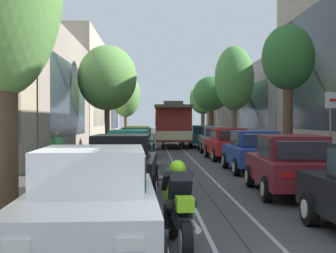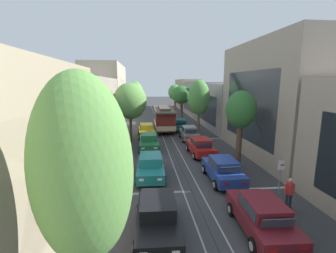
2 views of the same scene
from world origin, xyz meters
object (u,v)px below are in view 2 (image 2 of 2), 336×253
Objects in this scene: parked_car_teal_mid_left at (151,166)px; parked_car_blue_mid_right at (223,169)px; parked_car_red_fourth_right at (200,146)px; street_tree_kerb_left_second at (130,101)px; street_tree_kerb_right_second at (241,111)px; parked_car_maroon_second_right at (262,215)px; parked_car_grey_fifth_right at (189,133)px; pedestrian_on_right_pavement at (109,170)px; parked_car_teal_sixth_right at (180,125)px; street_tree_kerb_left_mid at (136,93)px; street_tree_kerb_right_fourth at (182,95)px; parked_car_yellow_fifth_left at (147,130)px; pedestrian_on_left_pavement at (289,192)px; parked_car_green_fourth_left at (149,142)px; street_tree_kerb_right_far at (175,93)px; street_sign_post at (280,180)px; parked_car_black_second_left at (158,216)px; cable_car_trolley at (164,118)px; street_tree_kerb_left_near at (83,177)px; street_tree_kerb_right_mid at (199,98)px.

parked_car_teal_mid_left is 4.93m from parked_car_blue_mid_right.
parked_car_red_fourth_right is 0.67× the size of street_tree_kerb_left_second.
parked_car_blue_mid_right is 0.67× the size of street_tree_kerb_left_second.
parked_car_maroon_second_right is at bearing -105.12° from street_tree_kerb_right_second.
parked_car_grey_fifth_right is 2.82× the size of pedestrian_on_right_pavement.
street_tree_kerb_left_mid reaches higher than parked_car_teal_sixth_right.
parked_car_blue_mid_right is 0.73× the size of street_tree_kerb_right_fourth.
parked_car_yellow_fifth_left is 2.55× the size of pedestrian_on_left_pavement.
parked_car_green_fourth_left is 1.00× the size of parked_car_blue_mid_right.
street_tree_kerb_right_second is at bearing -82.51° from parked_car_teal_sixth_right.
parked_car_green_fourth_left is at bearing 120.31° from parked_car_blue_mid_right.
parked_car_teal_mid_left is at bearing -174.04° from street_tree_kerb_right_second.
street_sign_post is (-0.57, -42.03, -2.55)m from street_tree_kerb_right_far.
street_tree_kerb_right_second is at bearing 93.56° from pedestrian_on_left_pavement.
parked_car_grey_fifth_right is 15.65m from pedestrian_on_left_pavement.
parked_car_red_fourth_right is at bearing -26.25° from parked_car_green_fourth_left.
pedestrian_on_left_pavement reaches higher than parked_car_yellow_fifth_left.
street_tree_kerb_right_far is at bearing 90.27° from pedestrian_on_left_pavement.
parked_car_black_second_left is 22.68m from parked_car_teal_sixth_right.
street_tree_kerb_right_fourth is at bearing 79.41° from parked_car_teal_sixth_right.
parked_car_teal_sixth_right is (4.53, 9.04, 0.00)m from parked_car_green_fourth_left.
street_tree_kerb_right_fourth is at bearing 66.49° from cable_car_trolley.
parked_car_blue_mid_right is 2.52× the size of pedestrian_on_left_pavement.
street_tree_kerb_right_far is (8.58, 47.22, -0.15)m from street_tree_kerb_left_near.
parked_car_yellow_fifth_left and parked_car_blue_mid_right have the same top height.
parked_car_maroon_second_right is at bearing -91.67° from parked_car_blue_mid_right.
parked_car_teal_sixth_right is 2.83× the size of pedestrian_on_right_pavement.
parked_car_blue_mid_right is at bearing -77.96° from street_tree_kerb_left_mid.
street_tree_kerb_left_mid is 0.74× the size of cable_car_trolley.
street_tree_kerb_left_second is (-0.02, 20.75, 0.05)m from street_tree_kerb_left_near.
street_tree_kerb_left_near is at bearing -147.07° from street_sign_post.
parked_car_grey_fifth_right is 0.74× the size of street_tree_kerb_right_second.
parked_car_grey_fifth_right is 13.37m from pedestrian_on_right_pavement.
parked_car_blue_mid_right is 5.78m from parked_car_red_fourth_right.
street_tree_kerb_left_second reaches higher than parked_car_teal_sixth_right.
street_tree_kerb_left_near is at bearing -148.15° from pedestrian_on_left_pavement.
street_tree_kerb_left_near is 36.69m from street_tree_kerb_right_fourth.
parked_car_yellow_fifth_left is 18.84m from street_sign_post.
parked_car_teal_sixth_right is 0.48× the size of cable_car_trolley.
parked_car_teal_sixth_right is (4.61, 15.97, 0.00)m from parked_car_teal_mid_left.
street_tree_kerb_left_second is (-1.91, 16.51, 3.74)m from parked_car_black_second_left.
street_tree_kerb_left_mid is 0.98× the size of street_tree_kerb_right_mid.
parked_car_teal_mid_left is 7.60m from street_tree_kerb_right_second.
parked_car_green_fourth_left is 0.73× the size of street_tree_kerb_right_fourth.
street_tree_kerb_right_fourth is at bearing 71.13° from parked_car_green_fourth_left.
parked_car_black_second_left is 0.65× the size of street_tree_kerb_left_near.
parked_car_teal_sixth_right is at bearing 94.29° from street_sign_post.
parked_car_red_fourth_right and parked_car_grey_fifth_right have the same top height.
pedestrian_on_left_pavement reaches higher than parked_car_red_fourth_right.
street_tree_kerb_left_near is 1.11× the size of street_tree_kerb_right_far.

